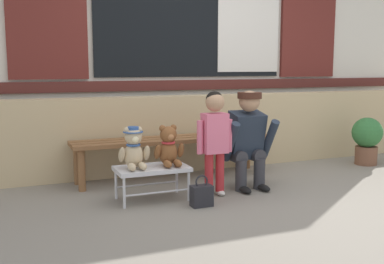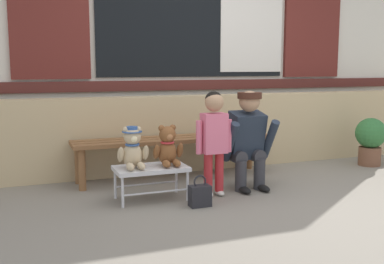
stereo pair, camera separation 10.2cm
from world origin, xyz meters
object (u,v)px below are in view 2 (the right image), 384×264
object	(u,v)px
teddy_bear_plain	(168,147)
teddy_bear_with_hat	(133,148)
wooden_bench_long	(174,144)
adult_crouching	(248,139)
handbag_on_ground	(200,195)
small_display_bench	(151,170)
potted_plant	(371,139)
child_standing	(214,132)

from	to	relation	value
teddy_bear_plain	teddy_bear_with_hat	bearing A→B (deg)	179.87
wooden_bench_long	teddy_bear_with_hat	distance (m)	0.90
adult_crouching	wooden_bench_long	bearing A→B (deg)	131.07
handbag_on_ground	adult_crouching	bearing A→B (deg)	30.80
teddy_bear_with_hat	handbag_on_ground	size ratio (longest dim) A/B	1.34
teddy_bear_plain	handbag_on_ground	bearing A→B (deg)	-63.72
small_display_bench	adult_crouching	world-z (taller)	adult_crouching
teddy_bear_with_hat	teddy_bear_plain	distance (m)	0.32
small_display_bench	adult_crouching	xyz separation A→B (m)	(0.98, 0.05, 0.21)
small_display_bench	adult_crouching	distance (m)	1.01
small_display_bench	wooden_bench_long	bearing A→B (deg)	56.52
handbag_on_ground	potted_plant	world-z (taller)	potted_plant
adult_crouching	potted_plant	world-z (taller)	adult_crouching
handbag_on_ground	potted_plant	size ratio (longest dim) A/B	0.48
small_display_bench	child_standing	bearing A→B (deg)	-8.65
teddy_bear_plain	wooden_bench_long	bearing A→B (deg)	67.10
child_standing	adult_crouching	distance (m)	0.45
small_display_bench	handbag_on_ground	world-z (taller)	small_display_bench
child_standing	teddy_bear_plain	bearing A→B (deg)	167.86
adult_crouching	teddy_bear_with_hat	bearing A→B (deg)	-177.78
adult_crouching	handbag_on_ground	bearing A→B (deg)	-149.20
teddy_bear_plain	child_standing	distance (m)	0.44
teddy_bear_with_hat	handbag_on_ground	xyz separation A→B (m)	(0.49, -0.34, -0.38)
teddy_bear_with_hat	adult_crouching	world-z (taller)	adult_crouching
wooden_bench_long	child_standing	xyz separation A→B (m)	(0.13, -0.75, 0.22)
wooden_bench_long	teddy_bear_plain	size ratio (longest dim) A/B	5.78
child_standing	handbag_on_ground	world-z (taller)	child_standing
teddy_bear_plain	handbag_on_ground	size ratio (longest dim) A/B	1.34
teddy_bear_with_hat	child_standing	xyz separation A→B (m)	(0.73, -0.09, 0.12)
wooden_bench_long	handbag_on_ground	bearing A→B (deg)	-96.30
teddy_bear_with_hat	small_display_bench	bearing A→B (deg)	-0.77
wooden_bench_long	adult_crouching	bearing A→B (deg)	-48.93
teddy_bear_with_hat	potted_plant	size ratio (longest dim) A/B	0.64
small_display_bench	teddy_bear_with_hat	distance (m)	0.26
small_display_bench	adult_crouching	bearing A→B (deg)	2.71
potted_plant	adult_crouching	bearing A→B (deg)	-167.93
teddy_bear_plain	handbag_on_ground	world-z (taller)	teddy_bear_plain
teddy_bear_plain	adult_crouching	distance (m)	0.82
teddy_bear_plain	handbag_on_ground	distance (m)	0.53
teddy_bear_with_hat	child_standing	size ratio (longest dim) A/B	0.38
child_standing	teddy_bear_with_hat	bearing A→B (deg)	173.07
wooden_bench_long	adult_crouching	xyz separation A→B (m)	(0.54, -0.62, 0.11)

